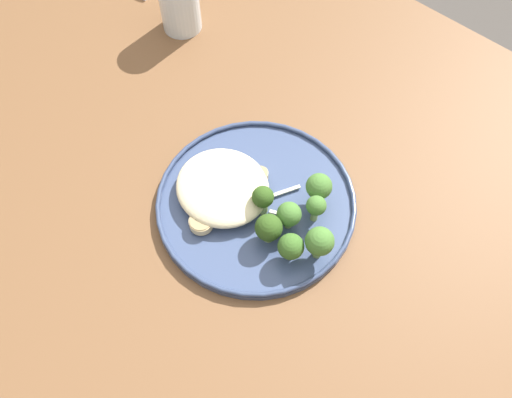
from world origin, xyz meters
name	(u,v)px	position (x,y,z in m)	size (l,w,h in m)	color
ground	(255,328)	(0.00, 0.00, 0.00)	(6.00, 6.00, 0.00)	#47423D
wooden_dining_table	(254,209)	(0.00, 0.00, 0.66)	(1.40, 1.00, 0.74)	brown
dinner_plate	(256,203)	(-0.03, 0.03, 0.75)	(0.29, 0.29, 0.02)	#38476B
noodle_bed	(223,187)	(0.02, 0.05, 0.77)	(0.14, 0.13, 0.03)	beige
seared_scallop_tilted_round	(201,223)	(0.01, 0.11, 0.76)	(0.03, 0.03, 0.01)	#E5C689
seared_scallop_left_edge	(198,188)	(0.05, 0.07, 0.76)	(0.03, 0.03, 0.02)	#E5C689
seared_scallop_half_hidden	(212,190)	(0.03, 0.06, 0.76)	(0.03, 0.03, 0.02)	#E5C689
seared_scallop_on_noodles	(238,204)	(-0.01, 0.05, 0.76)	(0.02, 0.02, 0.01)	#DBB77A
seared_scallop_tiny_bay	(260,175)	(-0.01, -0.01, 0.76)	(0.02, 0.02, 0.02)	#E5C689
broccoli_floret_split_head	(269,228)	(-0.08, 0.06, 0.78)	(0.04, 0.04, 0.05)	#89A356
broccoli_floret_near_rim	(263,198)	(-0.04, 0.03, 0.78)	(0.03, 0.03, 0.05)	#89A356
broccoli_floret_beside_noodles	(289,215)	(-0.09, 0.02, 0.78)	(0.03, 0.03, 0.05)	#7A994C
broccoli_floret_small_sprig	(319,188)	(-0.09, -0.03, 0.79)	(0.04, 0.04, 0.06)	#7A994C
broccoli_floret_center_pile	(319,242)	(-0.14, 0.03, 0.79)	(0.04, 0.04, 0.06)	#7A994C
broccoli_floret_front_edge	(316,206)	(-0.11, -0.01, 0.79)	(0.03, 0.03, 0.05)	#89A356
broccoli_floret_tall_stalk	(291,247)	(-0.12, 0.06, 0.78)	(0.04, 0.04, 0.05)	#7A994C
onion_sliver_pale_crescent	(282,214)	(-0.07, 0.02, 0.75)	(0.04, 0.01, 0.00)	silver
onion_sliver_short_strip	(284,192)	(-0.05, -0.01, 0.75)	(0.05, 0.01, 0.00)	silver
water_glass	(179,3)	(0.32, -0.17, 0.79)	(0.07, 0.07, 0.12)	silver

